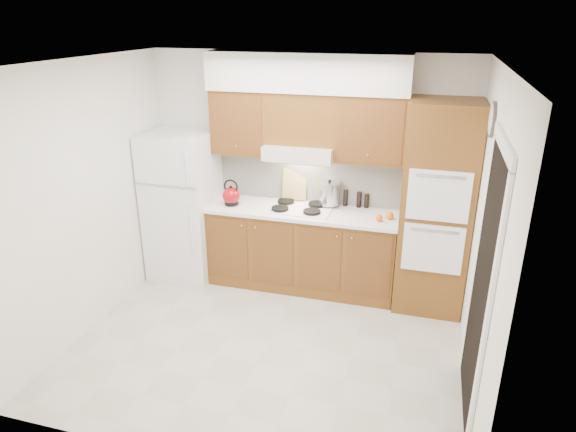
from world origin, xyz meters
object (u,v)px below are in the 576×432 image
object	(u,v)px
fridge	(183,206)
kettle	(231,196)
oven_cabinet	(436,209)
stock_pot	(329,193)

from	to	relation	value
fridge	kettle	world-z (taller)	fridge
fridge	kettle	bearing A→B (deg)	-1.99
fridge	oven_cabinet	world-z (taller)	oven_cabinet
oven_cabinet	stock_pot	bearing A→B (deg)	169.99
oven_cabinet	stock_pot	distance (m)	1.17
oven_cabinet	kettle	world-z (taller)	oven_cabinet
fridge	oven_cabinet	xyz separation A→B (m)	(2.85, 0.03, 0.24)
fridge	stock_pot	xyz separation A→B (m)	(1.69, 0.24, 0.23)
fridge	stock_pot	world-z (taller)	fridge
fridge	stock_pot	distance (m)	1.72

